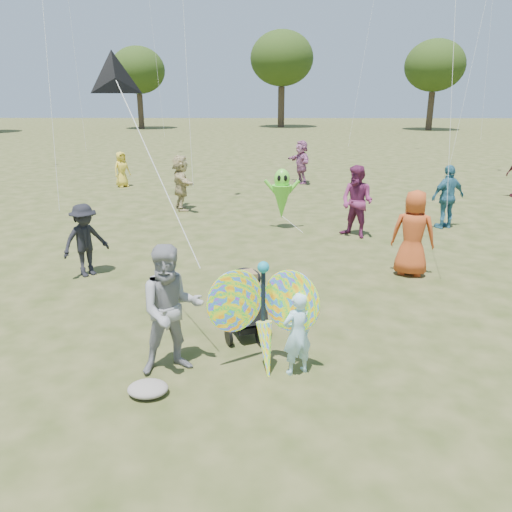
{
  "coord_description": "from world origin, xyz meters",
  "views": [
    {
      "loc": [
        -0.08,
        -6.51,
        3.69
      ],
      "look_at": [
        -0.2,
        1.5,
        1.1
      ],
      "focal_mm": 35.0,
      "sensor_mm": 36.0,
      "label": 1
    }
  ],
  "objects": [
    {
      "name": "child_girl",
      "position": [
        0.39,
        -0.38,
        0.6
      ],
      "size": [
        0.52,
        0.45,
        1.2
      ],
      "primitive_type": "imported",
      "rotation": [
        0.0,
        0.0,
        3.59
      ],
      "color": "#ACE2F4",
      "rests_on": "ground"
    },
    {
      "name": "crowd_g",
      "position": [
        -6.0,
        14.32,
        0.73
      ],
      "size": [
        0.83,
        0.84,
        1.46
      ],
      "primitive_type": "imported",
      "rotation": [
        0.0,
        0.0,
        0.81
      ],
      "color": "yellow",
      "rests_on": "ground"
    },
    {
      "name": "alien_kite",
      "position": [
        0.44,
        7.44,
        0.97
      ],
      "size": [
        1.12,
        0.69,
        1.74
      ],
      "color": "#62DD34",
      "rests_on": "ground"
    },
    {
      "name": "tree_line",
      "position": [
        3.67,
        44.99,
        6.86
      ],
      "size": [
        91.78,
        33.6,
        10.79
      ],
      "color": "#3A2D21",
      "rests_on": "ground"
    },
    {
      "name": "crowd_b",
      "position": [
        -3.83,
        3.51,
        0.78
      ],
      "size": [
        1.12,
        1.12,
        1.56
      ],
      "primitive_type": "imported",
      "rotation": [
        0.0,
        0.0,
        0.8
      ],
      "color": "black",
      "rests_on": "ground"
    },
    {
      "name": "crowd_d",
      "position": [
        -2.82,
        9.94,
        0.91
      ],
      "size": [
        1.09,
        1.78,
        1.83
      ],
      "primitive_type": "imported",
      "rotation": [
        0.0,
        0.0,
        1.92
      ],
      "color": "tan",
      "rests_on": "ground"
    },
    {
      "name": "jogging_stroller",
      "position": [
        -0.37,
        0.81,
        0.61
      ],
      "size": [
        0.74,
        1.14,
        1.09
      ],
      "rotation": [
        0.0,
        0.0,
        0.38
      ],
      "color": "black",
      "rests_on": "ground"
    },
    {
      "name": "ground",
      "position": [
        0.0,
        0.0,
        0.0
      ],
      "size": [
        160.0,
        160.0,
        0.0
      ],
      "primitive_type": "plane",
      "color": "#51592B",
      "rests_on": "ground"
    },
    {
      "name": "adult_man",
      "position": [
        -1.32,
        -0.32,
        0.92
      ],
      "size": [
        1.07,
        0.95,
        1.84
      ],
      "primitive_type": "imported",
      "rotation": [
        0.0,
        0.0,
        0.33
      ],
      "color": "gray",
      "rests_on": "ground"
    },
    {
      "name": "butterfly_kite",
      "position": [
        -0.06,
        -0.3,
        0.81
      ],
      "size": [
        1.74,
        0.75,
        1.79
      ],
      "color": "red",
      "rests_on": "ground"
    },
    {
      "name": "crowd_a",
      "position": [
        3.08,
        3.66,
        0.92
      ],
      "size": [
        1.04,
        0.84,
        1.84
      ],
      "primitive_type": "imported",
      "rotation": [
        0.0,
        0.0,
        2.82
      ],
      "color": "#B0441C",
      "rests_on": "ground"
    },
    {
      "name": "grey_bag",
      "position": [
        -1.56,
        -0.95,
        0.08
      ],
      "size": [
        0.53,
        0.43,
        0.17
      ],
      "primitive_type": "ellipsoid",
      "color": "gray",
      "rests_on": "ground"
    },
    {
      "name": "crowd_e",
      "position": [
        2.43,
        6.65,
        0.97
      ],
      "size": [
        1.19,
        1.18,
        1.94
      ],
      "primitive_type": "imported",
      "rotation": [
        0.0,
        0.0,
        5.55
      ],
      "color": "#712551",
      "rests_on": "ground"
    },
    {
      "name": "crowd_j",
      "position": [
        1.56,
        15.36,
        0.92
      ],
      "size": [
        1.16,
        1.79,
        1.85
      ],
      "primitive_type": "imported",
      "rotation": [
        0.0,
        0.0,
        5.1
      ],
      "color": "#A15C88",
      "rests_on": "ground"
    },
    {
      "name": "delta_kite_rig",
      "position": [
        -2.19,
        0.98,
        3.89
      ],
      "size": [
        1.73,
        1.53,
        2.85
      ],
      "color": "black",
      "rests_on": "ground"
    },
    {
      "name": "crowd_c",
      "position": [
        5.2,
        7.65,
        0.91
      ],
      "size": [
        1.16,
        0.8,
        1.82
      ],
      "primitive_type": "imported",
      "rotation": [
        0.0,
        0.0,
        3.52
      ],
      "color": "teal",
      "rests_on": "ground"
    }
  ]
}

